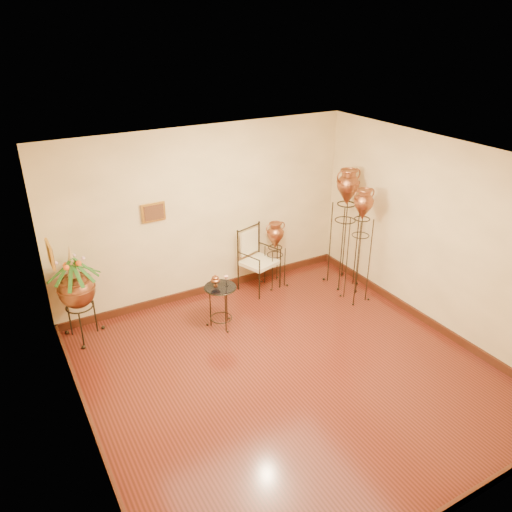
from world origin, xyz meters
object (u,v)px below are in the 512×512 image
amphora_mid (345,227)px  armchair (259,260)px  side_table (221,305)px  planter_urn (76,287)px  amphora_tall (360,245)px

amphora_mid → armchair: 1.53m
side_table → planter_urn: bearing=159.0°
amphora_mid → armchair: size_ratio=1.91×
amphora_tall → planter_urn: bearing=165.5°
amphora_tall → side_table: 2.40m
amphora_tall → amphora_mid: amphora_mid is taller
planter_urn → side_table: size_ratio=1.75×
amphora_tall → amphora_mid: (0.14, 0.56, 0.07)m
side_table → armchair: bearing=33.8°
planter_urn → side_table: 2.06m
armchair → side_table: (-1.07, -0.72, -0.19)m
armchair → planter_urn: bearing=161.8°
amphora_tall → planter_urn: size_ratio=1.28×
amphora_mid → planter_urn: (-4.30, 0.51, -0.21)m
planter_urn → armchair: planter_urn is taller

